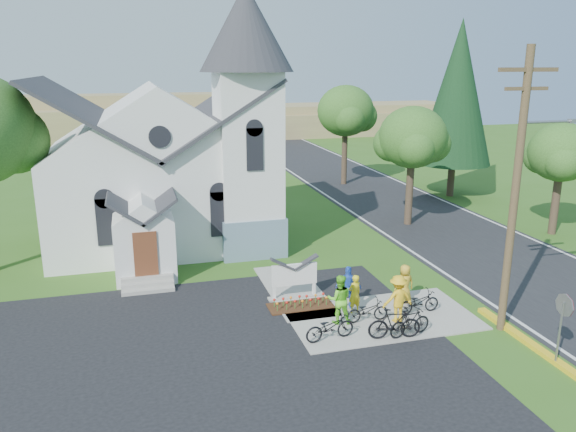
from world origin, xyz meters
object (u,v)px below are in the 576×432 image
object	(u,v)px
bike_2	(367,311)
cyclist_4	(405,284)
utility_pole	(518,184)
stop_sign	(563,315)
cyclist_1	(339,299)
bike_1	(394,324)
bike_3	(410,322)
cyclist_2	(348,287)
church_sign	(294,275)
bike_4	(419,302)
cyclist_0	(354,294)
bike_0	(330,327)
cyclist_3	(398,298)

from	to	relation	value
bike_2	cyclist_4	bearing A→B (deg)	-59.99
utility_pole	stop_sign	distance (m)	4.52
cyclist_1	bike_2	world-z (taller)	cyclist_1
utility_pole	bike_2	xyz separation A→B (m)	(-4.57, 1.80, -4.92)
bike_1	bike_3	size ratio (longest dim) A/B	1.11
cyclist_2	stop_sign	bearing A→B (deg)	153.75
church_sign	cyclist_1	bearing A→B (deg)	-70.58
stop_sign	bike_2	bearing A→B (deg)	135.84
bike_2	cyclist_4	distance (m)	2.48
stop_sign	church_sign	bearing A→B (deg)	131.88
bike_3	bike_4	bearing A→B (deg)	-47.50
bike_1	church_sign	bearing A→B (deg)	37.61
cyclist_0	bike_2	size ratio (longest dim) A/B	0.94
bike_1	cyclist_2	size ratio (longest dim) A/B	1.10
bike_0	bike_3	bearing A→B (deg)	-106.97
cyclist_4	church_sign	bearing A→B (deg)	-20.65
cyclist_0	church_sign	bearing A→B (deg)	-62.58
church_sign	cyclist_2	distance (m)	2.35
cyclist_3	bike_4	bearing A→B (deg)	-161.83
bike_0	cyclist_2	distance (m)	2.85
cyclist_1	cyclist_2	size ratio (longest dim) A/B	1.09
bike_0	bike_2	distance (m)	2.09
utility_pole	bike_0	world-z (taller)	utility_pole
cyclist_0	bike_3	bearing A→B (deg)	101.02
utility_pole	cyclist_1	world-z (taller)	utility_pole
church_sign	bike_3	distance (m)	5.31
bike_0	bike_1	bearing A→B (deg)	-110.46
utility_pole	cyclist_1	size ratio (longest dim) A/B	5.35
cyclist_1	cyclist_4	distance (m)	3.34
utility_pole	cyclist_2	distance (m)	7.29
church_sign	bike_0	size ratio (longest dim) A/B	1.20
stop_sign	utility_pole	bearing A→B (deg)	91.49
bike_0	bike_2	bearing A→B (deg)	-69.11
bike_3	bike_4	size ratio (longest dim) A/B	0.98
bike_0	bike_4	size ratio (longest dim) A/B	1.06
cyclist_1	cyclist_3	distance (m)	2.19
bike_0	cyclist_2	world-z (taller)	cyclist_2
cyclist_4	cyclist_3	bearing A→B (deg)	56.66
stop_sign	bike_2	xyz separation A→B (m)	(-4.64, 4.50, -1.30)
cyclist_1	bike_3	world-z (taller)	cyclist_1
cyclist_2	bike_1	bearing A→B (deg)	126.03
bike_0	cyclist_1	world-z (taller)	cyclist_1
church_sign	bike_3	world-z (taller)	church_sign
cyclist_1	cyclist_4	xyz separation A→B (m)	(3.18, 1.02, -0.14)
bike_3	bike_4	world-z (taller)	bike_3
cyclist_2	cyclist_3	size ratio (longest dim) A/B	0.95
cyclist_3	stop_sign	bearing A→B (deg)	127.64
utility_pole	bike_4	world-z (taller)	utility_pole
utility_pole	bike_1	size ratio (longest dim) A/B	5.29
bike_0	bike_4	bearing A→B (deg)	-81.67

